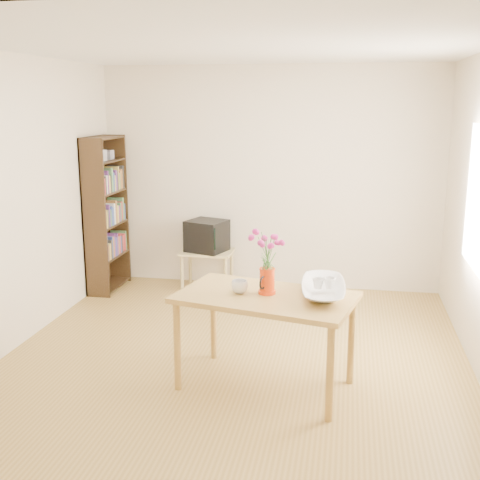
% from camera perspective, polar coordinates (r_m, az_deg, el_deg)
% --- Properties ---
extents(room, '(4.50, 4.50, 4.50)m').
position_cam_1_polar(room, '(4.91, -0.28, 2.65)').
color(room, olive).
rests_on(room, ground).
extents(table, '(1.46, 1.04, 0.75)m').
position_cam_1_polar(table, '(4.61, 2.45, -6.27)').
color(table, '#A27A37').
rests_on(table, ground).
extents(tv_stand, '(0.60, 0.45, 0.46)m').
position_cam_1_polar(tv_stand, '(7.13, -3.13, -1.60)').
color(tv_stand, tan).
rests_on(tv_stand, ground).
extents(bookshelf, '(0.28, 0.70, 1.80)m').
position_cam_1_polar(bookshelf, '(7.18, -12.53, 1.91)').
color(bookshelf, black).
rests_on(bookshelf, ground).
extents(pitcher, '(0.13, 0.21, 0.20)m').
position_cam_1_polar(pitcher, '(4.59, 2.58, -3.99)').
color(pitcher, '#EB3E0D').
rests_on(pitcher, table).
extents(flowers, '(0.23, 0.23, 0.32)m').
position_cam_1_polar(flowers, '(4.52, 2.62, -0.83)').
color(flowers, '#DC3399').
rests_on(flowers, pitcher).
extents(mug, '(0.17, 0.17, 0.10)m').
position_cam_1_polar(mug, '(4.62, -0.04, -4.44)').
color(mug, white).
rests_on(mug, table).
extents(bowl, '(0.53, 0.53, 0.47)m').
position_cam_1_polar(bowl, '(4.58, 7.97, -2.30)').
color(bowl, white).
rests_on(bowl, table).
extents(teacup_a, '(0.10, 0.10, 0.07)m').
position_cam_1_polar(teacup_a, '(4.60, 7.46, -2.81)').
color(teacup_a, white).
rests_on(teacup_a, bowl).
extents(teacup_b, '(0.10, 0.10, 0.07)m').
position_cam_1_polar(teacup_b, '(4.61, 8.53, -2.77)').
color(teacup_b, white).
rests_on(teacup_b, bowl).
extents(television, '(0.52, 0.51, 0.37)m').
position_cam_1_polar(television, '(7.08, -3.14, 0.46)').
color(television, black).
rests_on(television, tv_stand).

